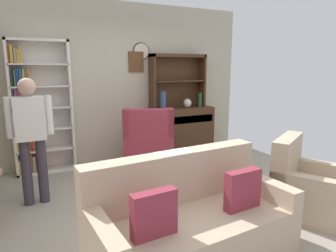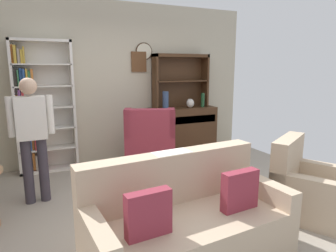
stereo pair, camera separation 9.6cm
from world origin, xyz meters
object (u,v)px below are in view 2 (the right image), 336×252
Objects in this scene: bookshelf at (40,110)px; vase_tall at (166,100)px; couch_floral at (186,223)px; person_reading at (32,132)px; armchair_floral at (308,191)px; bottle_wine at (203,100)px; sideboard at (182,129)px; vase_round at (190,103)px; wingback_chair at (150,148)px; sideboard_hutch at (180,74)px.

bookshelf is 6.43× the size of vase_tall.
person_reading reaches higher than couch_floral.
bookshelf is 4.01m from armchair_floral.
vase_tall is 1.20× the size of bottle_wine.
bookshelf is 1.13× the size of couch_floral.
bookshelf reaches higher than sideboard.
vase_tall is (-0.39, -0.08, 0.57)m from sideboard.
couch_floral is (-1.80, -2.77, -0.74)m from bottle_wine.
vase_round reaches higher than sideboard.
couch_floral is at bearing -102.71° from wingback_chair.
vase_tall reaches higher than wingback_chair.
wingback_chair is (-1.29, -0.52, -0.67)m from bottle_wine.
vase_tall is at bearing -168.37° from sideboard.
armchair_floral is (0.23, -2.87, -1.27)m from sideboard_hutch.
sideboard is at bearing 152.83° from vase_round.
bookshelf is 1.62× the size of sideboard.
wingback_chair is (1.61, -0.69, -0.62)m from bookshelf.
vase_round is at bearing 27.88° from wingback_chair.
bookshelf is at bearing 84.59° from person_reading.
wingback_chair is at bearing -157.95° from bottle_wine.
vase_round is at bearing -27.17° from sideboard.
bookshelf is 1.91× the size of sideboard_hutch.
bottle_wine reaches higher than vase_round.
sideboard_hutch is 4.05× the size of bottle_wine.
sideboard is at bearing 63.82° from couch_floral.
couch_floral is at bearing -55.22° from person_reading.
sideboard_hutch is 3.37× the size of vase_tall.
wingback_chair reaches higher than armchair_floral.
person_reading reaches higher than bottle_wine.
armchair_floral is 3.34m from person_reading.
sideboard_hutch is at bearing 25.10° from person_reading.
person_reading is at bearing -159.07° from vase_round.
sideboard is 0.70m from vase_tall.
vase_tall reaches higher than armchair_floral.
wingback_chair is at bearing 77.29° from couch_floral.
sideboard_hutch is at bearing 25.89° from vase_tall.
vase_tall is at bearing -4.42° from bookshelf.
vase_round is 0.27m from bottle_wine.
vase_round is (0.13, -0.18, -0.55)m from sideboard_hutch.
armchair_floral is at bearing -87.96° from vase_round.
person_reading reaches higher than sideboard.
bottle_wine is at bearing -0.66° from vase_tall.
vase_tall is 2.47m from person_reading.
couch_floral is at bearing -115.34° from sideboard_hutch.
couch_floral is 1.19× the size of person_reading.
bookshelf is 1.21m from person_reading.
sideboard is 1.10m from wingback_chair.
person_reading is (-1.21, 1.74, 0.59)m from couch_floral.
bottle_wine is 0.17× the size of person_reading.
sideboard_hutch is 0.59× the size of couch_floral.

